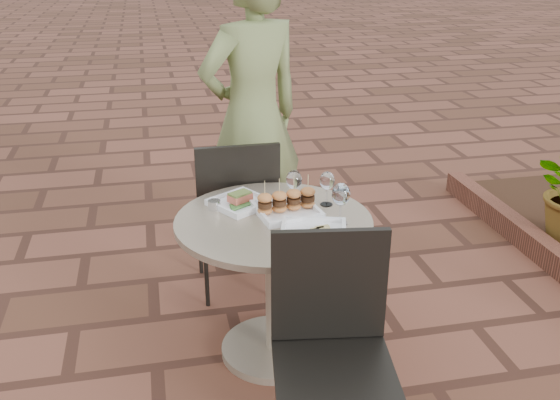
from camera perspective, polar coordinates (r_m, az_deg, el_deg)
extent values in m
plane|color=brown|center=(3.25, 4.04, -13.08)|extent=(60.00, 60.00, 0.00)
cylinder|color=gray|center=(3.19, -0.54, -13.39)|extent=(0.52, 0.52, 0.04)
cylinder|color=gray|center=(3.00, -0.57, -8.32)|extent=(0.08, 0.08, 0.70)
cylinder|color=tan|center=(2.83, -0.59, -2.00)|extent=(0.90, 0.90, 0.03)
cube|color=black|center=(3.54, -4.19, -1.45)|extent=(0.44, 0.44, 0.03)
cube|color=black|center=(3.26, -3.81, 1.13)|extent=(0.44, 0.03, 0.46)
cylinder|color=black|center=(3.83, -1.68, -3.18)|extent=(0.02, 0.02, 0.44)
cylinder|color=black|center=(3.79, -7.35, -3.69)|extent=(0.02, 0.02, 0.44)
cylinder|color=black|center=(3.50, -0.54, -5.87)|extent=(0.02, 0.02, 0.44)
cylinder|color=black|center=(3.46, -6.76, -6.47)|extent=(0.02, 0.02, 0.44)
cube|color=black|center=(2.36, 5.00, -15.48)|extent=(0.50, 0.50, 0.03)
cube|color=black|center=(2.38, 4.52, -7.76)|extent=(0.44, 0.09, 0.46)
cylinder|color=black|center=(2.63, -0.08, -17.03)|extent=(0.02, 0.02, 0.44)
cylinder|color=black|center=(2.68, 8.43, -16.54)|extent=(0.02, 0.02, 0.44)
imported|color=olive|center=(3.68, -2.54, 7.48)|extent=(0.79, 0.67, 1.86)
cube|color=white|center=(2.97, -3.66, -0.39)|extent=(0.33, 0.33, 0.01)
cube|color=#D9654C|center=(2.95, -3.67, 0.22)|extent=(0.13, 0.11, 0.03)
cube|color=#51632C|center=(2.95, -3.68, 0.61)|extent=(0.12, 0.11, 0.01)
cube|color=white|center=(2.88, 0.60, -1.09)|extent=(0.31, 0.31, 0.01)
cube|color=white|center=(2.66, 3.05, -3.24)|extent=(0.35, 0.35, 0.01)
ellipsoid|color=#C14F6D|center=(2.59, 2.49, -3.64)|extent=(0.05, 0.04, 0.02)
cylinder|color=white|center=(2.79, 5.49, -2.12)|extent=(0.07, 0.07, 0.00)
cylinder|color=white|center=(2.77, 5.52, -1.28)|extent=(0.01, 0.01, 0.09)
ellipsoid|color=white|center=(2.73, 5.60, 0.52)|extent=(0.08, 0.08, 0.10)
cylinder|color=white|center=(2.74, 5.59, 0.41)|extent=(0.06, 0.06, 0.05)
cylinder|color=white|center=(2.97, 1.27, -0.44)|extent=(0.06, 0.06, 0.00)
cylinder|color=white|center=(2.95, 1.28, 0.29)|extent=(0.01, 0.01, 0.08)
ellipsoid|color=white|center=(2.92, 1.29, 1.85)|extent=(0.08, 0.08, 0.09)
cylinder|color=white|center=(2.98, 4.26, -0.39)|extent=(0.06, 0.06, 0.00)
cylinder|color=white|center=(2.96, 4.29, 0.30)|extent=(0.01, 0.01, 0.07)
ellipsoid|color=white|center=(2.93, 4.33, 1.77)|extent=(0.07, 0.07, 0.09)
cylinder|color=silver|center=(2.93, -6.02, -0.44)|extent=(0.06, 0.06, 0.04)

